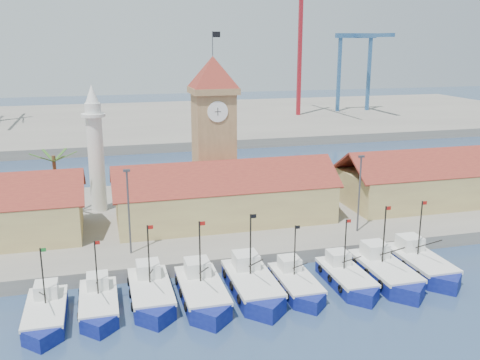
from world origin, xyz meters
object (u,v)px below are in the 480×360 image
object	(u,v)px
boat_4	(253,287)
clock_tower	(214,129)
boat_0	(46,316)
minaret	(96,148)

from	to	relation	value
boat_4	clock_tower	bearing A→B (deg)	86.42
boat_4	clock_tower	distance (m)	26.17
boat_0	boat_4	distance (m)	18.29
boat_0	minaret	size ratio (longest dim) A/B	0.55
boat_0	boat_4	xyz separation A→B (m)	(18.29, 0.43, 0.13)
boat_0	boat_4	world-z (taller)	boat_4
boat_0	clock_tower	size ratio (longest dim) A/B	0.40
clock_tower	minaret	size ratio (longest dim) A/B	1.39
boat_4	minaret	xyz separation A→B (m)	(-13.52, 25.65, 8.89)
clock_tower	boat_4	bearing A→B (deg)	-93.58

